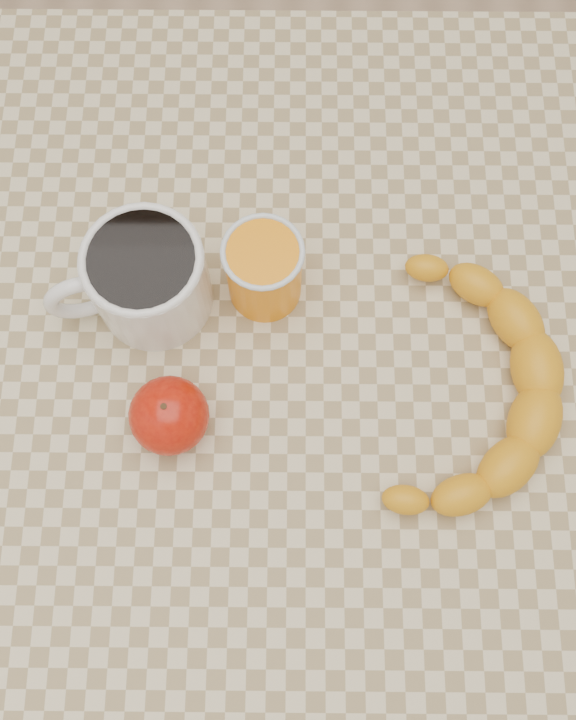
{
  "coord_description": "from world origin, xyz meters",
  "views": [
    {
      "loc": [
        0.0,
        -0.22,
        1.46
      ],
      "look_at": [
        0.0,
        0.0,
        0.77
      ],
      "focal_mm": 40.0,
      "sensor_mm": 36.0,
      "label": 1
    }
  ],
  "objects_px": {
    "banana": "(467,391)",
    "apple": "(169,416)",
    "coffee_mug": "(145,278)",
    "orange_juice_glass": "(264,270)",
    "table": "(288,391)"
  },
  "relations": [
    {
      "from": "table",
      "to": "banana",
      "type": "relative_size",
      "value": 2.37
    },
    {
      "from": "table",
      "to": "apple",
      "type": "height_order",
      "value": "apple"
    },
    {
      "from": "orange_juice_glass",
      "to": "banana",
      "type": "bearing_deg",
      "value": -30.39
    },
    {
      "from": "table",
      "to": "orange_juice_glass",
      "type": "bearing_deg",
      "value": 106.12
    },
    {
      "from": "banana",
      "to": "apple",
      "type": "bearing_deg",
      "value": -156.91
    },
    {
      "from": "coffee_mug",
      "to": "banana",
      "type": "distance_m",
      "value": 0.3
    },
    {
      "from": "banana",
      "to": "table",
      "type": "bearing_deg",
      "value": -172.96
    },
    {
      "from": "coffee_mug",
      "to": "banana",
      "type": "relative_size",
      "value": 0.47
    },
    {
      "from": "coffee_mug",
      "to": "orange_juice_glass",
      "type": "relative_size",
      "value": 1.88
    },
    {
      "from": "coffee_mug",
      "to": "table",
      "type": "bearing_deg",
      "value": -27.37
    },
    {
      "from": "table",
      "to": "coffee_mug",
      "type": "xyz_separation_m",
      "value": [
        -0.13,
        0.07,
        0.14
      ]
    },
    {
      "from": "orange_juice_glass",
      "to": "coffee_mug",
      "type": "bearing_deg",
      "value": -174.15
    },
    {
      "from": "apple",
      "to": "banana",
      "type": "xyz_separation_m",
      "value": [
        0.26,
        0.03,
        -0.01
      ]
    },
    {
      "from": "coffee_mug",
      "to": "orange_juice_glass",
      "type": "distance_m",
      "value": 0.11
    },
    {
      "from": "orange_juice_glass",
      "to": "apple",
      "type": "bearing_deg",
      "value": -121.24
    }
  ]
}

